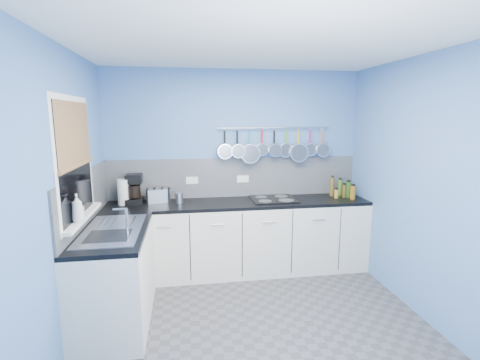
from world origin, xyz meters
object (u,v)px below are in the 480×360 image
object	(u,v)px
soap_bottle_a	(77,208)
toaster	(158,195)
coffee_maker	(134,189)
canister	(179,198)
soap_bottle_b	(79,210)
hob	(273,199)
paper_towel	(123,192)

from	to	relation	value
soap_bottle_a	toaster	bearing A→B (deg)	65.01
coffee_maker	toaster	world-z (taller)	coffee_maker
coffee_maker	canister	distance (m)	0.54
soap_bottle_b	hob	xyz separation A→B (m)	(1.98, 1.09, -0.23)
soap_bottle_a	toaster	distance (m)	1.36
toaster	hob	distance (m)	1.41
soap_bottle_b	hob	size ratio (longest dim) A/B	0.31
toaster	soap_bottle_a	bearing A→B (deg)	-124.86
hob	coffee_maker	bearing A→B (deg)	177.78
coffee_maker	canister	bearing A→B (deg)	-8.90
soap_bottle_a	coffee_maker	world-z (taller)	soap_bottle_a
paper_towel	canister	xyz separation A→B (m)	(0.65, -0.04, -0.09)
hob	paper_towel	bearing A→B (deg)	179.06
hob	toaster	bearing A→B (deg)	176.44
soap_bottle_a	paper_towel	bearing A→B (deg)	81.52
soap_bottle_a	hob	xyz separation A→B (m)	(1.98, 1.14, -0.26)
soap_bottle_b	hob	distance (m)	2.27
coffee_maker	hob	xyz separation A→B (m)	(1.69, -0.07, -0.17)
canister	hob	bearing A→B (deg)	0.61
soap_bottle_b	hob	bearing A→B (deg)	28.84
soap_bottle_b	paper_towel	bearing A→B (deg)	81.17
soap_bottle_b	toaster	distance (m)	1.32
paper_towel	toaster	bearing A→B (deg)	8.36
toaster	canister	bearing A→B (deg)	-31.72
soap_bottle_a	paper_towel	xyz separation A→B (m)	(0.17, 1.16, -0.12)
canister	hob	world-z (taller)	canister
hob	soap_bottle_b	bearing A→B (deg)	-151.16
coffee_maker	hob	bearing A→B (deg)	-2.72
paper_towel	coffee_maker	xyz separation A→B (m)	(0.12, 0.04, 0.02)
paper_towel	coffee_maker	distance (m)	0.13
soap_bottle_b	paper_towel	size ratio (longest dim) A/B	0.57
soap_bottle_a	canister	size ratio (longest dim) A/B	1.84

